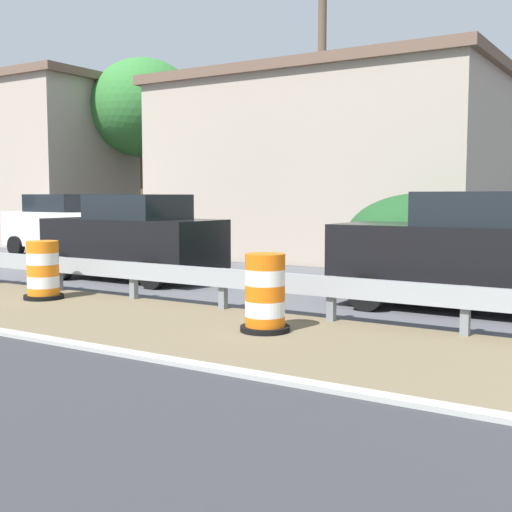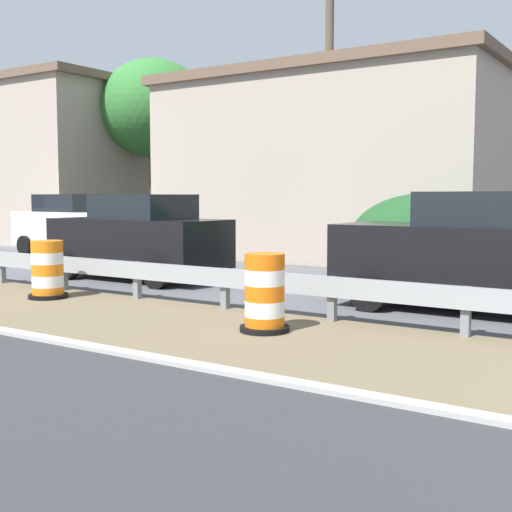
# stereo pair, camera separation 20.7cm
# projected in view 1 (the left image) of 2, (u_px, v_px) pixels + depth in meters

# --- Properties ---
(traffic_barrel_close) EXTENTS (0.72, 0.72, 1.12)m
(traffic_barrel_close) POSITION_uv_depth(u_px,v_px,m) (265.00, 296.00, 9.44)
(traffic_barrel_close) COLOR orange
(traffic_barrel_close) RESTS_ON ground
(traffic_barrel_mid) EXTENTS (0.74, 0.74, 1.10)m
(traffic_barrel_mid) POSITION_uv_depth(u_px,v_px,m) (43.00, 273.00, 12.45)
(traffic_barrel_mid) COLOR orange
(traffic_barrel_mid) RESTS_ON ground
(car_lead_near_lane) EXTENTS (2.07, 4.24, 1.97)m
(car_lead_near_lane) POSITION_uv_depth(u_px,v_px,m) (134.00, 237.00, 15.19)
(car_lead_near_lane) COLOR black
(car_lead_near_lane) RESTS_ON ground
(car_trailing_near_lane) EXTENTS (1.98, 4.36, 1.99)m
(car_trailing_near_lane) POSITION_uv_depth(u_px,v_px,m) (65.00, 225.00, 21.35)
(car_trailing_near_lane) COLOR silver
(car_trailing_near_lane) RESTS_ON ground
(car_lead_far_lane) EXTENTS (2.06, 4.74, 2.01)m
(car_lead_far_lane) POSITION_uv_depth(u_px,v_px,m) (478.00, 252.00, 10.96)
(car_lead_far_lane) COLOR black
(car_lead_far_lane) RESTS_ON ground
(roadside_shop_near) EXTENTS (8.17, 10.59, 5.72)m
(roadside_shop_near) POSITION_uv_depth(u_px,v_px,m) (341.00, 167.00, 21.65)
(roadside_shop_near) COLOR #AD9E8E
(roadside_shop_near) RESTS_ON ground
(roadside_shop_far) EXTENTS (8.80, 15.02, 6.59)m
(roadside_shop_far) POSITION_uv_depth(u_px,v_px,m) (15.00, 166.00, 30.61)
(roadside_shop_far) COLOR #AD9E8E
(roadside_shop_far) RESTS_ON ground
(utility_pole_near) EXTENTS (0.24, 1.80, 8.36)m
(utility_pole_near) POSITION_uv_depth(u_px,v_px,m) (322.00, 112.00, 18.90)
(utility_pole_near) COLOR brown
(utility_pole_near) RESTS_ON ground
(bush_roadside) EXTENTS (3.31, 3.31, 2.01)m
(bush_roadside) POSITION_uv_depth(u_px,v_px,m) (421.00, 239.00, 14.40)
(bush_roadside) COLOR #1E4C23
(bush_roadside) RESTS_ON ground
(tree_roadside) EXTENTS (4.24, 4.24, 7.28)m
(tree_roadside) POSITION_uv_depth(u_px,v_px,m) (144.00, 109.00, 25.83)
(tree_roadside) COLOR brown
(tree_roadside) RESTS_ON ground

